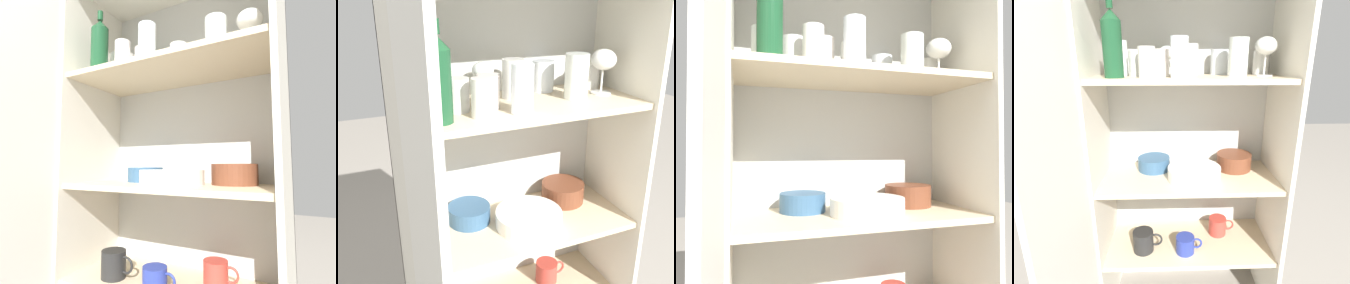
% 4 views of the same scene
% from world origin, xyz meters
% --- Properties ---
extents(cupboard_back_panel, '(0.80, 0.02, 1.53)m').
position_xyz_m(cupboard_back_panel, '(0.00, 0.35, 0.77)').
color(cupboard_back_panel, silver).
rests_on(cupboard_back_panel, ground_plane).
extents(cupboard_side_left, '(0.02, 0.38, 1.53)m').
position_xyz_m(cupboard_side_left, '(-0.39, 0.17, 0.77)').
color(cupboard_side_left, silver).
rests_on(cupboard_side_left, ground_plane).
extents(cupboard_side_right, '(0.02, 0.38, 1.53)m').
position_xyz_m(cupboard_side_right, '(0.39, 0.17, 0.77)').
color(cupboard_side_right, silver).
rests_on(cupboard_side_right, ground_plane).
extents(shelf_board_middle, '(0.77, 0.35, 0.02)m').
position_xyz_m(shelf_board_middle, '(0.00, 0.17, 0.70)').
color(shelf_board_middle, beige).
extents(shelf_board_upper, '(0.77, 0.35, 0.02)m').
position_xyz_m(shelf_board_upper, '(0.00, 0.17, 1.14)').
color(shelf_board_upper, beige).
extents(tumbler_glass_0, '(0.07, 0.07, 0.10)m').
position_xyz_m(tumbler_glass_0, '(-0.12, 0.16, 1.20)').
color(tumbler_glass_0, silver).
rests_on(tumbler_glass_0, shelf_board_upper).
extents(tumbler_glass_1, '(0.07, 0.07, 0.14)m').
position_xyz_m(tumbler_glass_1, '(-0.05, 0.07, 1.22)').
color(tumbler_glass_1, white).
rests_on(tumbler_glass_1, shelf_board_upper).
extents(tumbler_glass_2, '(0.07, 0.07, 0.10)m').
position_xyz_m(tumbler_glass_2, '(-0.21, 0.16, 1.20)').
color(tumbler_glass_2, white).
rests_on(tumbler_glass_2, shelf_board_upper).
extents(tumbler_glass_3, '(0.08, 0.08, 0.11)m').
position_xyz_m(tumbler_glass_3, '(0.14, 0.29, 1.20)').
color(tumbler_glass_3, white).
rests_on(tumbler_glass_3, shelf_board_upper).
extents(tumbler_glass_4, '(0.07, 0.07, 0.13)m').
position_xyz_m(tumbler_glass_4, '(0.00, 0.24, 1.22)').
color(tumbler_glass_4, white).
rests_on(tumbler_glass_4, shelf_board_upper).
extents(tumbler_glass_5, '(0.06, 0.06, 0.11)m').
position_xyz_m(tumbler_glass_5, '(-0.17, 0.08, 1.21)').
color(tumbler_glass_5, silver).
rests_on(tumbler_glass_5, shelf_board_upper).
extents(tumbler_glass_6, '(0.08, 0.08, 0.14)m').
position_xyz_m(tumbler_glass_6, '(-0.29, 0.21, 1.22)').
color(tumbler_glass_6, white).
rests_on(tumbler_glass_6, shelf_board_upper).
extents(tumbler_glass_7, '(0.08, 0.08, 0.15)m').
position_xyz_m(tumbler_glass_7, '(0.19, 0.15, 1.22)').
color(tumbler_glass_7, white).
rests_on(tumbler_glass_7, shelf_board_upper).
extents(tumbler_glass_8, '(0.07, 0.07, 0.10)m').
position_xyz_m(tumbler_glass_8, '(0.31, 0.26, 1.20)').
color(tumbler_glass_8, white).
rests_on(tumbler_glass_8, shelf_board_upper).
extents(wine_glass_0, '(0.07, 0.07, 0.12)m').
position_xyz_m(wine_glass_0, '(-0.10, 0.27, 1.24)').
color(wine_glass_0, white).
rests_on(wine_glass_0, shelf_board_upper).
extents(wine_glass_1, '(0.09, 0.09, 0.15)m').
position_xyz_m(wine_glass_1, '(0.30, 0.17, 1.26)').
color(wine_glass_1, white).
rests_on(wine_glass_1, shelf_board_upper).
extents(wine_bottle, '(0.07, 0.07, 0.27)m').
position_xyz_m(wine_bottle, '(-0.29, 0.08, 1.27)').
color(wine_bottle, '#194728').
rests_on(wine_bottle, shelf_board_upper).
extents(plate_stack_white, '(0.23, 0.23, 0.05)m').
position_xyz_m(plate_stack_white, '(0.02, 0.14, 0.74)').
color(plate_stack_white, white).
rests_on(plate_stack_white, shelf_board_middle).
extents(mixing_bowl_large, '(0.16, 0.16, 0.08)m').
position_xyz_m(mixing_bowl_large, '(0.22, 0.25, 0.75)').
color(mixing_bowl_large, brown).
rests_on(mixing_bowl_large, shelf_board_middle).
extents(serving_bowl_small, '(0.15, 0.15, 0.06)m').
position_xyz_m(serving_bowl_small, '(-0.17, 0.25, 0.74)').
color(serving_bowl_small, '#33567A').
rests_on(serving_bowl_small, shelf_board_middle).
extents(coffee_mug_extra_1, '(0.13, 0.09, 0.09)m').
position_xyz_m(coffee_mug_extra_1, '(0.15, 0.23, 0.40)').
color(coffee_mug_extra_1, '#BC3D33').
rests_on(coffee_mug_extra_1, shelf_board_lower).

